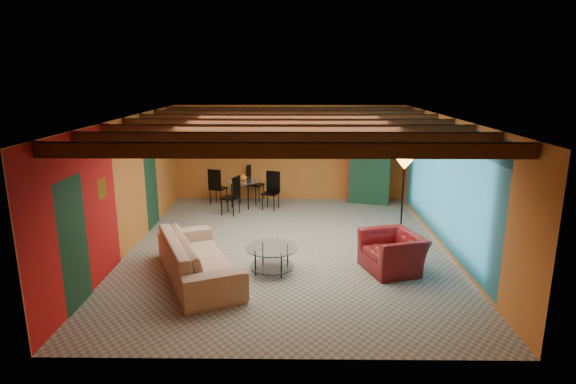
{
  "coord_description": "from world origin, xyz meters",
  "views": [
    {
      "loc": [
        0.11,
        -9.32,
        3.53
      ],
      "look_at": [
        0.0,
        0.2,
        1.15
      ],
      "focal_mm": 29.44,
      "sensor_mm": 36.0,
      "label": 1
    }
  ],
  "objects_px": {
    "floor_lamp": "(402,199)",
    "vase": "(243,166)",
    "armoire": "(368,169)",
    "armchair": "(392,252)",
    "potted_plant": "(370,127)",
    "coffee_table": "(272,259)",
    "dining_table": "(244,188)",
    "sofa": "(198,257)"
  },
  "relations": [
    {
      "from": "dining_table",
      "to": "vase",
      "type": "bearing_deg",
      "value": 0.0
    },
    {
      "from": "armchair",
      "to": "armoire",
      "type": "distance_m",
      "value": 4.89
    },
    {
      "from": "armchair",
      "to": "coffee_table",
      "type": "bearing_deg",
      "value": -104.53
    },
    {
      "from": "armchair",
      "to": "vase",
      "type": "distance_m",
      "value": 5.4
    },
    {
      "from": "coffee_table",
      "to": "armoire",
      "type": "bearing_deg",
      "value": 63.44
    },
    {
      "from": "potted_plant",
      "to": "coffee_table",
      "type": "bearing_deg",
      "value": -116.56
    },
    {
      "from": "armchair",
      "to": "sofa",
      "type": "bearing_deg",
      "value": -101.29
    },
    {
      "from": "armoire",
      "to": "vase",
      "type": "height_order",
      "value": "armoire"
    },
    {
      "from": "sofa",
      "to": "dining_table",
      "type": "xyz_separation_m",
      "value": [
        0.33,
        4.67,
        0.13
      ]
    },
    {
      "from": "dining_table",
      "to": "armchair",
      "type": "bearing_deg",
      "value": -53.5
    },
    {
      "from": "floor_lamp",
      "to": "armchair",
      "type": "bearing_deg",
      "value": -107.22
    },
    {
      "from": "armchair",
      "to": "floor_lamp",
      "type": "relative_size",
      "value": 0.61
    },
    {
      "from": "armchair",
      "to": "potted_plant",
      "type": "height_order",
      "value": "potted_plant"
    },
    {
      "from": "armoire",
      "to": "vase",
      "type": "bearing_deg",
      "value": -153.62
    },
    {
      "from": "dining_table",
      "to": "armoire",
      "type": "xyz_separation_m",
      "value": [
        3.44,
        0.55,
        0.44
      ]
    },
    {
      "from": "sofa",
      "to": "vase",
      "type": "bearing_deg",
      "value": -27.74
    },
    {
      "from": "armoire",
      "to": "floor_lamp",
      "type": "relative_size",
      "value": 1.06
    },
    {
      "from": "floor_lamp",
      "to": "vase",
      "type": "height_order",
      "value": "floor_lamp"
    },
    {
      "from": "dining_table",
      "to": "vase",
      "type": "distance_m",
      "value": 0.61
    },
    {
      "from": "sofa",
      "to": "dining_table",
      "type": "relative_size",
      "value": 1.34
    },
    {
      "from": "armoire",
      "to": "floor_lamp",
      "type": "distance_m",
      "value": 3.12
    },
    {
      "from": "dining_table",
      "to": "coffee_table",
      "type": "bearing_deg",
      "value": -77.67
    },
    {
      "from": "sofa",
      "to": "coffee_table",
      "type": "distance_m",
      "value": 1.33
    },
    {
      "from": "coffee_table",
      "to": "vase",
      "type": "relative_size",
      "value": 4.97
    },
    {
      "from": "armchair",
      "to": "vase",
      "type": "bearing_deg",
      "value": -160.8
    },
    {
      "from": "floor_lamp",
      "to": "potted_plant",
      "type": "height_order",
      "value": "potted_plant"
    },
    {
      "from": "dining_table",
      "to": "floor_lamp",
      "type": "relative_size",
      "value": 1.1
    },
    {
      "from": "armchair",
      "to": "dining_table",
      "type": "xyz_separation_m",
      "value": [
        -3.18,
        4.3,
        0.16
      ]
    },
    {
      "from": "sofa",
      "to": "potted_plant",
      "type": "height_order",
      "value": "potted_plant"
    },
    {
      "from": "armoire",
      "to": "vase",
      "type": "relative_size",
      "value": 9.86
    },
    {
      "from": "armchair",
      "to": "vase",
      "type": "height_order",
      "value": "vase"
    },
    {
      "from": "armoire",
      "to": "potted_plant",
      "type": "xyz_separation_m",
      "value": [
        0.0,
        0.0,
        1.17
      ]
    },
    {
      "from": "armchair",
      "to": "coffee_table",
      "type": "height_order",
      "value": "armchair"
    },
    {
      "from": "floor_lamp",
      "to": "vase",
      "type": "bearing_deg",
      "value": 145.47
    },
    {
      "from": "vase",
      "to": "dining_table",
      "type": "bearing_deg",
      "value": 0.0
    },
    {
      "from": "dining_table",
      "to": "armoire",
      "type": "bearing_deg",
      "value": 9.09
    },
    {
      "from": "vase",
      "to": "sofa",
      "type": "bearing_deg",
      "value": -94.04
    },
    {
      "from": "dining_table",
      "to": "vase",
      "type": "height_order",
      "value": "vase"
    },
    {
      "from": "armoire",
      "to": "floor_lamp",
      "type": "height_order",
      "value": "armoire"
    },
    {
      "from": "armoire",
      "to": "sofa",
      "type": "bearing_deg",
      "value": -108.57
    },
    {
      "from": "sofa",
      "to": "vase",
      "type": "xyz_separation_m",
      "value": [
        0.33,
        4.67,
        0.74
      ]
    },
    {
      "from": "dining_table",
      "to": "armoire",
      "type": "distance_m",
      "value": 3.51
    }
  ]
}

